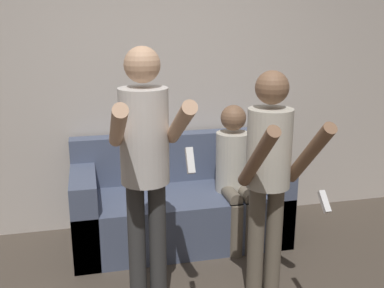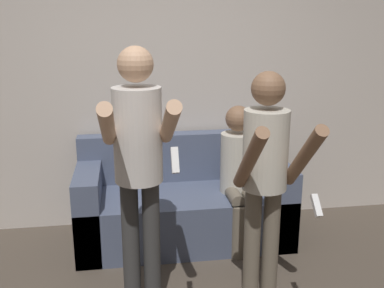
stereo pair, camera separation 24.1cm
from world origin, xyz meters
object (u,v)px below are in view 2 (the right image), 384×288
(person_standing_left, at_px, (139,157))
(person_standing_right, at_px, (266,168))
(person_seated, at_px, (239,171))
(couch, at_px, (183,205))

(person_standing_left, bearing_deg, person_standing_right, -0.14)
(person_standing_right, height_order, person_seated, person_standing_right)
(person_standing_left, xyz_separation_m, person_seated, (0.84, 0.81, -0.41))
(couch, distance_m, person_standing_right, 1.23)
(couch, height_order, person_standing_left, person_standing_left)
(couch, xyz_separation_m, person_standing_right, (0.40, -0.97, 0.63))
(couch, bearing_deg, person_standing_left, -112.17)
(person_standing_left, relative_size, person_seated, 1.45)
(couch, relative_size, person_seated, 1.51)
(couch, bearing_deg, person_seated, -20.64)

